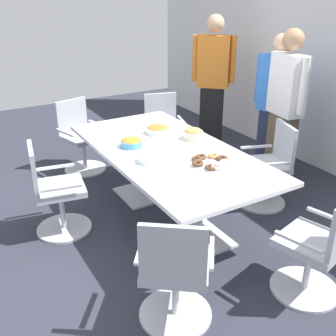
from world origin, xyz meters
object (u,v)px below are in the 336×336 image
at_px(snack_bowl_cookies, 193,133).
at_px(person_standing_1, 276,104).
at_px(donut_platter, 210,162).
at_px(snack_bowl_chips_orange, 131,142).
at_px(office_chair_1, 175,276).
at_px(snack_bowl_pretzels, 158,129).
at_px(office_chair_5, 81,140).
at_px(conference_table, 168,161).
at_px(person_standing_0, 213,80).
at_px(office_chair_0, 55,194).
at_px(person_standing_2, 285,107).
at_px(office_chair_2, 318,251).
at_px(office_chair_3, 268,169).
at_px(office_chair_4, 163,132).
at_px(plate_stack, 148,159).

bearing_deg(snack_bowl_cookies, person_standing_1, 96.13).
bearing_deg(donut_platter, snack_bowl_chips_orange, -150.51).
relative_size(office_chair_1, snack_bowl_chips_orange, 4.08).
distance_m(snack_bowl_pretzels, snack_bowl_cookies, 0.42).
bearing_deg(office_chair_5, conference_table, 87.81).
distance_m(person_standing_1, snack_bowl_chips_orange, 1.96).
distance_m(person_standing_0, snack_bowl_chips_orange, 2.22).
distance_m(office_chair_0, person_standing_0, 2.97).
relative_size(person_standing_0, person_standing_2, 1.04).
height_order(office_chair_0, snack_bowl_cookies, office_chair_0).
xyz_separation_m(office_chair_2, office_chair_3, (-1.29, 0.72, 0.00)).
height_order(person_standing_2, donut_platter, person_standing_2).
relative_size(office_chair_3, person_standing_0, 0.48).
distance_m(conference_table, person_standing_2, 1.62).
distance_m(person_standing_0, person_standing_2, 1.42).
relative_size(office_chair_0, snack_bowl_cookies, 4.28).
xyz_separation_m(conference_table, office_chair_3, (0.31, 1.08, -0.22)).
height_order(office_chair_0, office_chair_3, same).
bearing_deg(snack_bowl_cookies, office_chair_3, 57.47).
xyz_separation_m(snack_bowl_chips_orange, donut_platter, (0.76, 0.43, -0.02)).
distance_m(office_chair_4, plate_stack, 1.82).
relative_size(conference_table, office_chair_4, 2.64).
height_order(office_chair_2, person_standing_2, person_standing_2).
relative_size(snack_bowl_cookies, plate_stack, 1.01).
distance_m(office_chair_3, person_standing_2, 0.81).
relative_size(office_chair_4, snack_bowl_cookies, 4.28).
bearing_deg(office_chair_0, person_standing_2, 94.04).
xyz_separation_m(person_standing_2, plate_stack, (0.18, -1.89, -0.18)).
relative_size(office_chair_0, office_chair_4, 1.00).
bearing_deg(office_chair_4, snack_bowl_pretzels, 73.36).
height_order(office_chair_4, person_standing_0, person_standing_0).
bearing_deg(snack_bowl_chips_orange, office_chair_2, 19.00).
xyz_separation_m(person_standing_1, donut_platter, (0.77, -1.53, -0.13)).
xyz_separation_m(office_chair_4, person_standing_2, (1.29, 0.89, 0.55)).
height_order(office_chair_5, person_standing_1, person_standing_1).
height_order(donut_platter, plate_stack, plate_stack).
bearing_deg(office_chair_4, snack_bowl_cookies, 91.88).
bearing_deg(office_chair_3, plate_stack, 103.51).
distance_m(person_standing_2, snack_bowl_chips_orange, 1.88).
height_order(person_standing_1, snack_bowl_cookies, person_standing_1).
relative_size(office_chair_2, office_chair_3, 1.00).
height_order(office_chair_1, snack_bowl_chips_orange, office_chair_1).
bearing_deg(office_chair_0, donut_platter, 67.24).
xyz_separation_m(office_chair_0, snack_bowl_pretzels, (-0.17, 1.23, 0.39)).
relative_size(office_chair_2, snack_bowl_cookies, 4.28).
height_order(office_chair_2, office_chair_4, same).
relative_size(office_chair_1, snack_bowl_pretzels, 3.50).
bearing_deg(donut_platter, snack_bowl_cookies, 159.91).
bearing_deg(office_chair_3, person_standing_2, -36.75).
bearing_deg(person_standing_0, snack_bowl_pretzels, 78.24).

